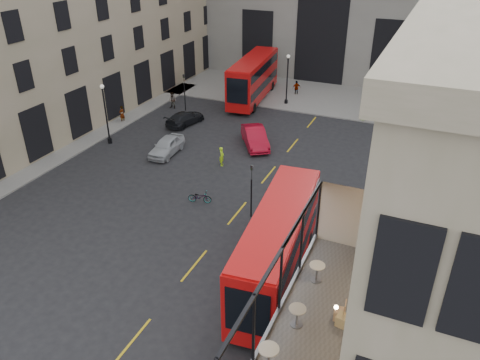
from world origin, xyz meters
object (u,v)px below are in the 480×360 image
at_px(traffic_light_far, 184,88).
at_px(bus_far, 253,77).
at_px(bus_near, 278,243).
at_px(pedestrian_a, 173,100).
at_px(cafe_table_mid, 297,314).
at_px(cafe_chair_c, 340,313).
at_px(cyclist, 222,156).
at_px(pedestrian_b, 267,83).
at_px(car_a, 167,146).
at_px(cafe_chair_d, 358,278).
at_px(pedestrian_e, 122,114).
at_px(car_c, 185,118).
at_px(pedestrian_d, 363,114).
at_px(street_lamp_a, 106,118).
at_px(cafe_chair_b, 343,320).
at_px(cafe_table_far, 317,270).
at_px(cafe_table_near, 269,355).
at_px(pedestrian_c, 296,88).
at_px(traffic_light_near, 251,184).
at_px(car_b, 255,137).
at_px(bicycle, 200,197).
at_px(street_lamp_b, 287,83).

bearing_deg(traffic_light_far, bus_far, 49.55).
height_order(bus_near, pedestrian_a, bus_near).
relative_size(cafe_table_mid, cafe_chair_c, 0.97).
xyz_separation_m(cyclist, pedestrian_b, (-3.64, 19.85, 0.01)).
relative_size(traffic_light_far, car_a, 0.90).
height_order(car_a, cafe_chair_d, cafe_chair_d).
xyz_separation_m(pedestrian_e, cafe_table_mid, (24.77, -22.99, 4.28)).
relative_size(car_c, pedestrian_b, 2.75).
height_order(car_a, pedestrian_d, pedestrian_d).
bearing_deg(cafe_chair_d, cyclist, 130.98).
relative_size(street_lamp_a, cafe_chair_b, 6.54).
bearing_deg(cafe_table_far, cafe_table_near, -93.49).
distance_m(bus_near, pedestrian_c, 31.86).
bearing_deg(cyclist, pedestrian_e, 48.21).
height_order(traffic_light_near, pedestrian_e, traffic_light_near).
bearing_deg(car_b, pedestrian_d, 18.99).
bearing_deg(cyclist, pedestrian_d, -53.17).
relative_size(pedestrian_a, pedestrian_c, 1.05).
distance_m(bus_far, bicycle, 22.44).
relative_size(street_lamp_a, bus_near, 0.49).
distance_m(cafe_table_mid, cafe_table_far, 2.55).
distance_m(pedestrian_e, cafe_table_near, 35.31).
bearing_deg(pedestrian_d, car_b, 128.31).
height_order(car_b, cafe_table_near, cafe_table_near).
height_order(pedestrian_d, cafe_chair_b, cafe_chair_b).
relative_size(bicycle, pedestrian_d, 1.08).
bearing_deg(bicycle, pedestrian_d, -34.06).
height_order(street_lamp_b, cafe_table_mid, cafe_table_mid).
height_order(traffic_light_far, pedestrian_b, traffic_light_far).
bearing_deg(car_c, traffic_light_far, -49.15).
bearing_deg(pedestrian_e, pedestrian_d, 122.68).
relative_size(car_b, pedestrian_e, 2.96).
xyz_separation_m(street_lamp_a, pedestrian_b, (7.33, 19.90, -1.60)).
bearing_deg(cafe_table_mid, cafe_chair_c, 34.20).
distance_m(street_lamp_a, car_a, 6.04).
bearing_deg(pedestrian_a, bus_far, 46.25).
distance_m(traffic_light_far, bicycle, 18.79).
xyz_separation_m(pedestrian_a, pedestrian_c, (10.57, 9.37, -0.04)).
height_order(bus_far, pedestrian_a, bus_far).
distance_m(bicycle, cafe_chair_d, 16.16).
distance_m(cyclist, pedestrian_d, 16.67).
bearing_deg(cafe_chair_b, cafe_table_near, -123.20).
height_order(bicycle, pedestrian_d, pedestrian_d).
xyz_separation_m(bus_far, cafe_chair_b, (17.11, -33.77, 2.27)).
xyz_separation_m(cafe_table_near, cafe_table_far, (0.28, 4.63, -0.04)).
relative_size(car_a, cafe_table_near, 5.12).
relative_size(traffic_light_far, cafe_table_far, 4.93).
bearing_deg(traffic_light_far, street_lamp_b, 33.69).
distance_m(street_lamp_b, cafe_table_near, 38.30).
bearing_deg(cafe_table_near, traffic_light_far, 123.95).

